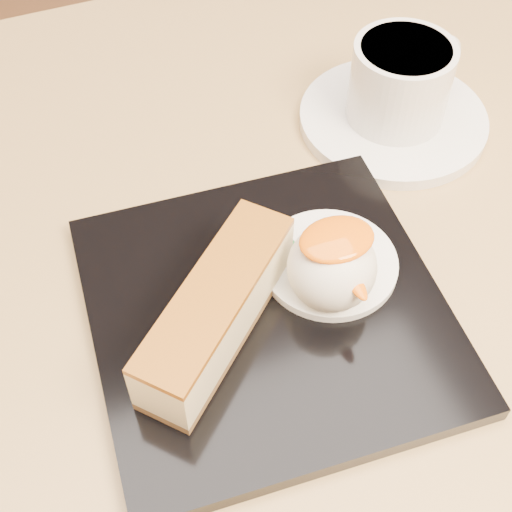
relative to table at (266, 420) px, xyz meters
name	(u,v)px	position (x,y,z in m)	size (l,w,h in m)	color
table	(266,420)	(0.00, 0.00, 0.00)	(0.80, 0.80, 0.72)	black
dessert_plate	(268,312)	(0.00, 0.00, 0.16)	(0.22, 0.22, 0.01)	black
cheesecake	(217,310)	(-0.04, -0.01, 0.19)	(0.13, 0.12, 0.04)	brown
cream_smear	(329,263)	(0.05, 0.01, 0.17)	(0.09, 0.09, 0.01)	white
ice_cream_scoop	(332,268)	(0.04, -0.01, 0.19)	(0.06, 0.06, 0.06)	white
mango_sauce	(337,239)	(0.04, 0.00, 0.22)	(0.05, 0.04, 0.01)	#FF6B08
mint_sprig	(274,246)	(0.02, 0.04, 0.17)	(0.03, 0.02, 0.00)	#287C33
saucer	(393,119)	(0.16, 0.13, 0.16)	(0.15, 0.15, 0.01)	white
coffee_cup	(402,80)	(0.17, 0.13, 0.20)	(0.10, 0.08, 0.06)	white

